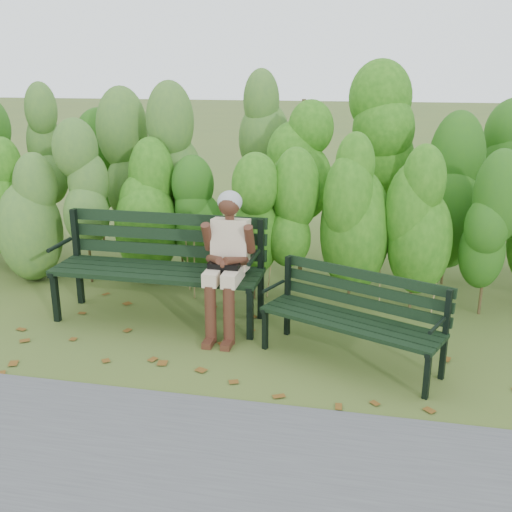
# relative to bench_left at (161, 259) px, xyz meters

# --- Properties ---
(ground) EXTENTS (80.00, 80.00, 0.00)m
(ground) POSITION_rel_bench_left_xyz_m (1.00, -0.51, -0.61)
(ground) COLOR #485B26
(hedge_band) EXTENTS (11.04, 1.67, 2.42)m
(hedge_band) POSITION_rel_bench_left_xyz_m (1.00, 1.35, 0.65)
(hedge_band) COLOR #47381E
(hedge_band) RESTS_ON ground
(leaf_litter) EXTENTS (5.99, 2.20, 0.01)m
(leaf_litter) POSITION_rel_bench_left_xyz_m (1.29, -0.61, -0.60)
(leaf_litter) COLOR brown
(leaf_litter) RESTS_ON ground
(bench_left) EXTENTS (2.07, 0.69, 1.03)m
(bench_left) POSITION_rel_bench_left_xyz_m (0.00, 0.00, 0.00)
(bench_left) COLOR black
(bench_left) RESTS_ON ground
(bench_right) EXTENTS (1.62, 1.07, 0.77)m
(bench_right) POSITION_rel_bench_left_xyz_m (1.94, -0.58, -0.15)
(bench_right) COLOR black
(bench_right) RESTS_ON ground
(seated_woman) EXTENTS (0.49, 0.72, 1.34)m
(seated_woman) POSITION_rel_bench_left_xyz_m (0.73, -0.21, 0.17)
(seated_woman) COLOR beige
(seated_woman) RESTS_ON ground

